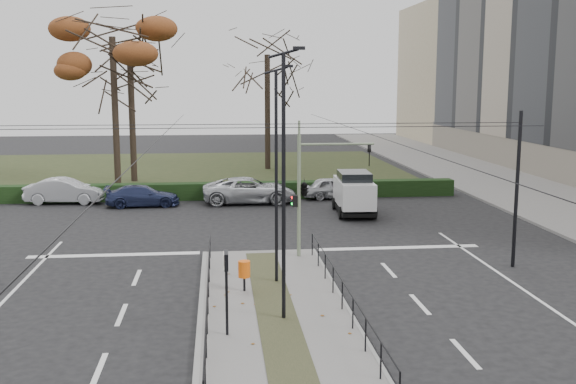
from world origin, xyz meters
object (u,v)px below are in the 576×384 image
parked_car_third (142,196)px  bare_tree_center (267,63)px  info_panel (226,270)px  parked_car_fifth (334,188)px  litter_bin (244,270)px  parked_car_second (65,191)px  streetlamp_median_near (284,184)px  traffic_light (306,186)px  rust_tree (112,37)px  streetlamp_median_far (277,174)px  white_van (354,192)px  parked_car_fourth (249,190)px  bare_tree_near (130,63)px

parked_car_third → bare_tree_center: bare_tree_center is taller
info_panel → parked_car_fifth: 23.43m
info_panel → parked_car_third: 21.42m
litter_bin → parked_car_second: bearing=118.0°
parked_car_fifth → streetlamp_median_near: bearing=162.5°
bare_tree_center → traffic_light: bearing=-91.1°
streetlamp_median_near → bare_tree_center: size_ratio=0.65×
rust_tree → traffic_light: bearing=-63.0°
bare_tree_center → parked_car_fifth: size_ratio=3.13×
streetlamp_median_far → parked_car_fifth: bearing=73.8°
streetlamp_median_near → bare_tree_center: bare_tree_center is taller
litter_bin → parked_car_fifth: (6.26, 18.43, -0.22)m
streetlamp_median_far → litter_bin: bearing=-141.1°
litter_bin → parked_car_fifth: 19.46m
parked_car_second → parked_car_third: (4.64, -1.46, -0.13)m
white_van → parked_car_fifth: 4.96m
parked_car_fourth → streetlamp_median_far: bearing=-179.4°
white_van → parked_car_third: bearing=163.4°
parked_car_second → white_van: size_ratio=1.04×
streetlamp_median_far → white_van: size_ratio=1.73×
litter_bin → bare_tree_near: (-6.77, 26.60, 7.47)m
parked_car_fifth → info_panel: bearing=159.1°
traffic_light → litter_bin: bearing=-121.2°
info_panel → parked_car_second: bearing=112.3°
parked_car_second → bare_tree_center: bare_tree_center is taller
rust_tree → bare_tree_center: 13.53m
info_panel → traffic_light: bearing=68.4°
traffic_light → parked_car_fourth: traffic_light is taller
info_panel → streetlamp_median_far: size_ratio=0.31×
parked_car_third → rust_tree: bearing=14.7°
streetlamp_median_near → white_van: (5.39, 16.27, -2.95)m
info_panel → parked_car_fourth: size_ratio=0.43×
streetlamp_median_far → parked_car_second: 20.89m
streetlamp_median_near → white_van: bearing=71.7°
litter_bin → streetlamp_median_far: bearing=38.9°
rust_tree → bare_tree_center: rust_tree is taller
info_panel → bare_tree_near: size_ratio=0.20×
parked_car_second → bare_tree_near: 11.57m
bare_tree_near → info_panel: bearing=-78.6°
traffic_light → parked_car_fifth: (3.61, 14.04, -2.31)m
streetlamp_median_near → parked_car_fourth: bearing=90.2°
streetlamp_median_far → parked_car_fifth: 18.49m
traffic_light → white_van: 10.04m
parked_car_second → parked_car_fifth: parked_car_second is taller
parked_car_fourth → rust_tree: size_ratio=0.42×
streetlamp_median_near → bare_tree_center: (2.14, 35.28, 4.40)m
info_panel → streetlamp_median_near: streetlamp_median_near is taller
streetlamp_median_far → parked_car_second: (-10.98, 17.47, -3.20)m
rust_tree → streetlamp_median_far: bearing=-69.5°
traffic_light → rust_tree: size_ratio=0.37×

